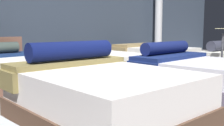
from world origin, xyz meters
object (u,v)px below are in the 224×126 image
bed_5 (6,70)px  price_sign (222,60)px  bed_6 (100,62)px  support_pillar (159,8)px  bed_1 (102,94)px  bed_2 (202,74)px  bed_7 (154,55)px

bed_5 → price_sign: bearing=-41.2°
bed_6 → support_pillar: size_ratio=0.58×
price_sign → support_pillar: (2.83, 3.83, 1.36)m
bed_6 → bed_5: bearing=177.3°
bed_5 → bed_1: bearing=-93.5°
bed_2 → bed_5: bed_5 is taller
bed_1 → bed_5: 2.81m
bed_2 → bed_7: (2.16, 2.77, -0.02)m
bed_1 → support_pillar: size_ratio=0.56×
price_sign → bed_1: bearing=-175.5°
bed_2 → bed_5: 3.53m
bed_2 → support_pillar: 5.81m
bed_2 → bed_1: bearing=178.3°
bed_6 → price_sign: price_sign is taller
bed_6 → bed_7: bearing=4.1°
support_pillar → bed_7: bearing=-144.3°
bed_5 → bed_7: 4.36m
bed_1 → support_pillar: (6.12, 4.09, 1.45)m
price_sign → support_pillar: 4.95m
bed_6 → price_sign: 2.68m
bed_5 → bed_7: bed_5 is taller
bed_7 → price_sign: (-1.09, -2.57, 0.15)m
bed_1 → bed_2: (2.21, 0.05, -0.03)m
bed_1 → price_sign: (3.29, 0.26, 0.10)m
bed_5 → price_sign: size_ratio=2.05×
bed_6 → bed_7: (2.19, 0.14, 0.02)m
price_sign → support_pillar: bearing=53.5°
bed_2 → support_pillar: bearing=42.8°
bed_5 → support_pillar: support_pillar is taller
bed_1 → bed_2: 2.21m
bed_2 → support_pillar: (3.91, 4.03, 1.49)m
bed_1 → bed_6: (2.19, 2.69, -0.07)m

